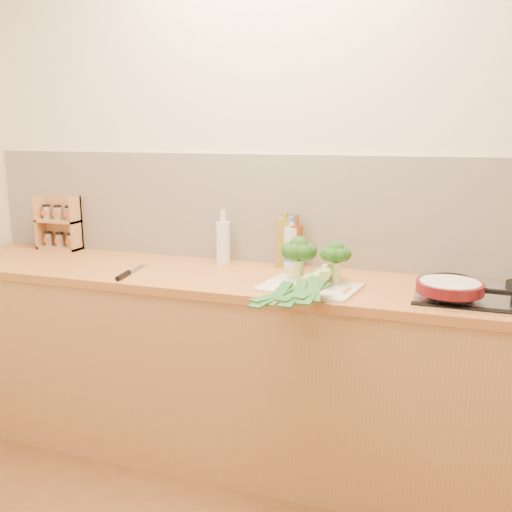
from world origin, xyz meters
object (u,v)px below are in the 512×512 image
(spice_rack, at_px, (60,226))
(gas_hob, at_px, (490,294))
(chefs_knife, at_px, (127,274))
(chopping_board, at_px, (310,287))
(skillet, at_px, (450,287))

(spice_rack, bearing_deg, gas_hob, -6.32)
(spice_rack, bearing_deg, chefs_knife, -31.80)
(gas_hob, relative_size, chopping_board, 1.47)
(chefs_knife, relative_size, skillet, 0.84)
(chopping_board, height_order, chefs_knife, chefs_knife)
(gas_hob, bearing_deg, skillet, -140.70)
(chopping_board, relative_size, spice_rack, 1.32)
(skillet, distance_m, spice_rack, 2.12)
(skillet, xyz_separation_m, spice_rack, (-2.09, 0.37, 0.07))
(gas_hob, xyz_separation_m, chopping_board, (-0.71, -0.11, -0.01))
(gas_hob, xyz_separation_m, chefs_knife, (-1.56, -0.17, -0.01))
(skillet, bearing_deg, chopping_board, -178.55)
(chefs_knife, height_order, skillet, skillet)
(gas_hob, relative_size, chefs_knife, 1.83)
(gas_hob, distance_m, chopping_board, 0.72)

